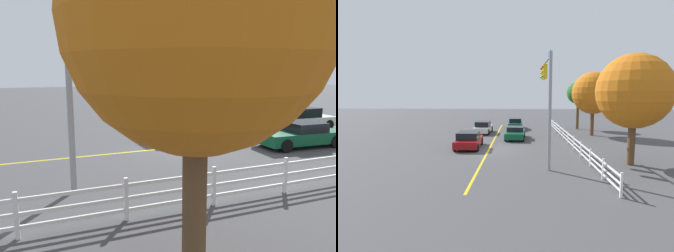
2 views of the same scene
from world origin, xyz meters
TOP-DOWN VIEW (x-y plane):
  - ground_plane at (0.00, 0.00)m, footprint 120.00×120.00m
  - lane_center_stripe at (-4.00, 0.00)m, footprint 28.00×0.16m
  - signal_assembly at (3.86, 4.27)m, footprint 6.63×0.38m
  - car_0 at (-5.67, 2.12)m, footprint 4.46×2.13m
  - car_1 at (-9.43, -1.68)m, footprint 4.22×1.94m
  - car_2 at (-0.76, -1.78)m, footprint 4.12×2.06m
  - tree_1 at (4.22, 9.72)m, footprint 4.73×4.73m

SIDE VIEW (x-z plane):
  - ground_plane at x=0.00m, z-range 0.00..0.00m
  - lane_center_stripe at x=-4.00m, z-range 0.00..0.01m
  - car_0 at x=-5.67m, z-range -0.02..1.22m
  - car_2 at x=-0.76m, z-range -0.02..1.37m
  - car_1 at x=-9.43m, z-range -0.02..1.38m
  - tree_1 at x=4.22m, z-range 1.17..8.29m
  - signal_assembly at x=3.86m, z-range 1.42..8.58m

